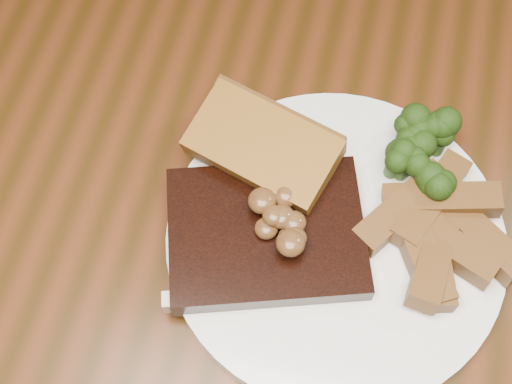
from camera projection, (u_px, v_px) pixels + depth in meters
The scene contains 8 objects.
dining_table at pixel (267, 261), 0.70m from camera, with size 1.60×0.90×0.75m.
plate at pixel (335, 240), 0.61m from camera, with size 0.29×0.29×0.01m, color white.
steak at pixel (266, 234), 0.59m from camera, with size 0.16×0.12×0.02m, color black.
steak_bone at pixel (250, 297), 0.57m from camera, with size 0.14×0.01×0.02m, color #C6B59A.
mushroom_pile at pixel (276, 215), 0.57m from camera, with size 0.06×0.06×0.03m, color brown, non-canonical shape.
garlic_bread at pixel (263, 159), 0.62m from camera, with size 0.12×0.07×0.03m, color brown.
potato_wedges at pixel (431, 231), 0.59m from camera, with size 0.12×0.12×0.02m, color brown, non-canonical shape.
broccoli_cluster at pixel (413, 151), 0.61m from camera, with size 0.07×0.07×0.04m, color #17350C, non-canonical shape.
Camera 1 is at (0.05, -0.25, 1.32)m, focal length 50.00 mm.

